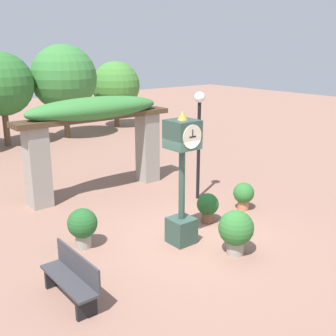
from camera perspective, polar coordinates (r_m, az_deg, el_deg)
ground_plane at (r=10.27m, az=2.99°, el=-9.54°), size 60.00×60.00×0.00m
pedestal_clock at (r=9.49m, az=1.90°, el=-1.02°), size 0.63×0.68×3.12m
pergola at (r=13.00m, az=-9.77°, el=6.00°), size 5.04×1.19×3.00m
potted_plant_near_left at (r=11.05m, az=5.40°, el=-5.11°), size 0.58×0.58×0.79m
potted_plant_near_right at (r=12.01m, az=10.20°, el=-3.53°), size 0.59×0.59×0.79m
potted_plant_far_left at (r=9.44m, az=9.19°, el=-8.25°), size 0.79×0.79×1.02m
potted_plant_far_right at (r=9.83m, az=-11.51°, el=-7.61°), size 0.69×0.69×0.94m
park_bench at (r=8.03m, az=-12.88°, el=-14.30°), size 0.42×1.58×0.89m
lamp_post at (r=12.28m, az=4.23°, el=5.98°), size 0.32×0.32×3.21m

